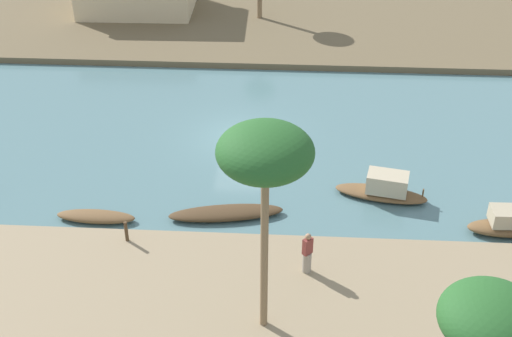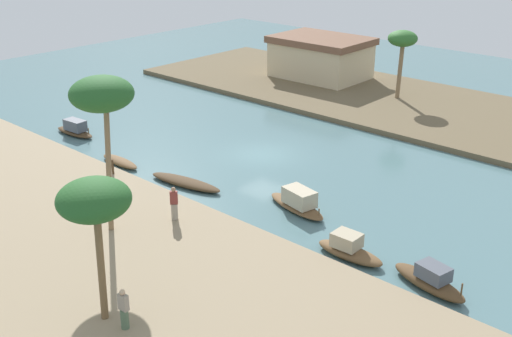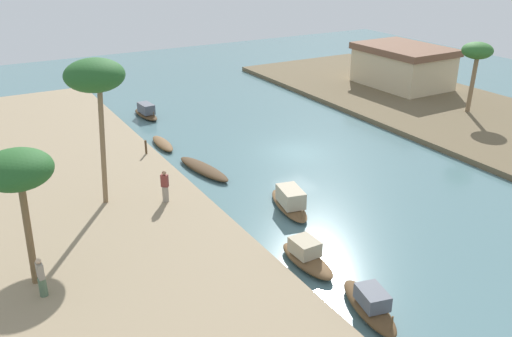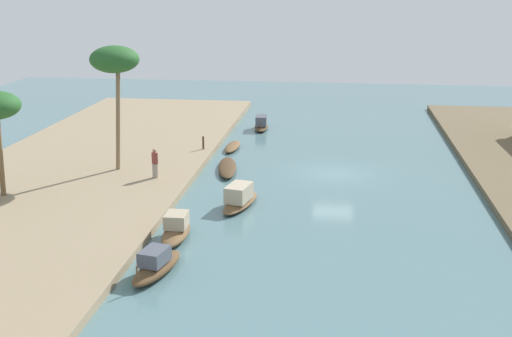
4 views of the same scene
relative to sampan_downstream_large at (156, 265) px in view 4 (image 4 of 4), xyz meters
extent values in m
plane|color=slate|center=(-15.66, 7.02, -0.42)|extent=(77.07, 77.07, 0.00)
cube|color=#937F60|center=(-15.66, -8.59, -0.22)|extent=(45.86, 14.50, 0.39)
ellipsoid|color=brown|center=(-0.04, 0.01, -0.15)|extent=(3.81, 1.85, 0.55)
cube|color=#4C515B|center=(0.12, -0.03, 0.43)|extent=(1.48, 1.17, 0.61)
cylinder|color=brown|center=(1.53, -0.33, 0.35)|extent=(0.07, 0.07, 0.55)
ellipsoid|color=brown|center=(-21.11, -0.29, -0.23)|extent=(3.40, 1.02, 0.38)
ellipsoid|color=brown|center=(-8.92, 2.13, -0.23)|extent=(4.23, 2.02, 0.38)
cube|color=tan|center=(-8.71, 2.08, 0.40)|extent=(1.94, 1.39, 0.87)
cylinder|color=brown|center=(-7.17, 1.76, 0.13)|extent=(0.07, 0.07, 0.41)
ellipsoid|color=#47331E|center=(-28.04, 0.94, -0.23)|extent=(3.66, 1.32, 0.37)
cube|color=#4C515B|center=(-27.90, 0.95, 0.33)|extent=(1.69, 0.98, 0.75)
cylinder|color=#47331E|center=(-26.46, 1.06, 0.16)|extent=(0.07, 0.07, 0.50)
ellipsoid|color=#47331E|center=(-15.65, 0.27, -0.22)|extent=(5.01, 1.91, 0.40)
ellipsoid|color=brown|center=(-3.93, -0.16, -0.16)|extent=(3.40, 1.22, 0.52)
cube|color=tan|center=(-4.14, -0.17, 0.43)|extent=(1.27, 1.02, 0.67)
cylinder|color=gray|center=(-12.25, -3.47, 0.40)|extent=(0.47, 0.47, 0.85)
cube|color=brown|center=(-12.25, -3.47, 1.16)|extent=(0.41, 0.41, 0.67)
sphere|color=#9E7556|center=(-12.25, -3.47, 1.61)|extent=(0.23, 0.23, 0.23)
cylinder|color=#4C3823|center=(-19.36, -2.05, 0.42)|extent=(0.14, 0.14, 0.91)
cylinder|color=#7F6647|center=(-13.72, -6.09, 3.06)|extent=(0.26, 0.61, 6.19)
ellipsoid|color=#235623|center=(-13.72, -6.09, 6.74)|extent=(2.93, 2.93, 1.61)
cylinder|color=brown|center=(-7.91, -10.69, 2.18)|extent=(0.28, 0.39, 4.43)
camera|label=1|loc=(-12.98, -23.28, 17.15)|focal=48.39mm
camera|label=2|loc=(10.12, -21.97, 14.54)|focal=44.91mm
camera|label=3|loc=(12.78, -12.29, 12.93)|focal=38.62mm
camera|label=4|loc=(24.25, 7.25, 11.22)|focal=46.45mm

